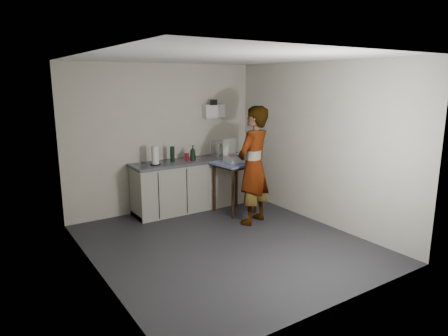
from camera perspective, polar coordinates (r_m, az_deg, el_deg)
ground at (r=5.88m, az=0.21°, el=-10.67°), size 4.00×4.00×0.00m
wall_back at (r=7.23m, az=-8.54°, el=4.26°), size 3.60×0.02×2.60m
wall_right at (r=6.65m, az=13.22°, el=3.37°), size 0.02×4.00×2.60m
wall_left at (r=4.78m, az=-17.98°, el=-0.36°), size 0.02×4.00×2.60m
ceiling at (r=5.42m, az=0.24°, el=15.46°), size 3.60×4.00×0.01m
kitchen_counter at (r=7.32m, az=-4.52°, el=-2.51°), size 2.24×0.62×0.91m
wall_shelf at (r=7.59m, az=-1.50°, el=8.17°), size 0.42×0.18×0.37m
side_table at (r=7.01m, az=1.57°, el=-0.08°), size 0.76×0.76×0.91m
standing_man at (r=6.45m, az=4.23°, el=0.33°), size 0.82×0.69×1.92m
soap_bottle at (r=7.09m, az=-4.49°, el=2.13°), size 0.12×0.12×0.27m
soda_can at (r=7.14m, az=-5.33°, el=1.62°), size 0.07×0.07×0.14m
dark_bottle at (r=7.06m, az=-7.39°, el=2.00°), size 0.08×0.08×0.27m
paper_towel at (r=6.82m, az=-9.81°, el=1.69°), size 0.18×0.18×0.32m
dish_rack at (r=7.55m, az=-0.24°, el=2.23°), size 0.40×0.30×0.28m
bakery_box at (r=6.97m, az=1.33°, el=1.57°), size 0.28×0.29×0.39m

